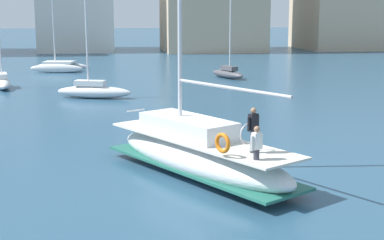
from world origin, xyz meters
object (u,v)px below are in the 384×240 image
at_px(moored_ketch_distant, 2,81).
at_px(moored_sloop_far, 228,72).
at_px(main_sailboat, 198,152).
at_px(moored_catamaran, 59,66).
at_px(moored_sloop_near, 94,90).

bearing_deg(moored_ketch_distant, moored_sloop_far, 12.47).
bearing_deg(moored_sloop_far, main_sailboat, -103.68).
xyz_separation_m(main_sailboat, moored_catamaran, (-8.87, 39.51, -0.29)).
height_order(moored_sloop_far, moored_catamaran, moored_sloop_far).
relative_size(main_sailboat, moored_sloop_near, 1.88).
relative_size(main_sailboat, moored_sloop_far, 1.75).
height_order(moored_sloop_near, moored_sloop_far, moored_sloop_far).
height_order(moored_catamaran, moored_ketch_distant, moored_ketch_distant).
bearing_deg(moored_sloop_near, moored_catamaran, 102.46).
xyz_separation_m(main_sailboat, moored_ketch_distant, (-12.32, 26.92, -0.32)).
distance_m(moored_sloop_far, moored_catamaran, 18.41).
bearing_deg(main_sailboat, moored_catamaran, 102.65).
bearing_deg(moored_sloop_near, main_sailboat, -77.17).
distance_m(moored_sloop_near, moored_sloop_far, 16.42).
distance_m(main_sailboat, moored_ketch_distant, 29.61).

